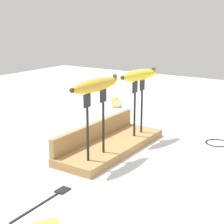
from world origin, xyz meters
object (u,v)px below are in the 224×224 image
object	(u,v)px
banana_raised_left	(95,85)
banana_raised_right	(139,75)
wire_coil	(217,142)
fork_fallen_near	(49,198)
fork_stand_right	(138,102)
fork_stand_left	(96,118)
banana_chunk_near	(116,102)

from	to	relation	value
banana_raised_left	banana_raised_right	distance (m)	0.24
banana_raised_right	wire_coil	size ratio (longest dim) A/B	2.05
banana_raised_right	fork_fallen_near	bearing A→B (deg)	-176.36
banana_raised_left	fork_fallen_near	xyz separation A→B (m)	(-0.23, -0.03, -0.23)
banana_raised_left	wire_coil	size ratio (longest dim) A/B	2.45
fork_fallen_near	wire_coil	size ratio (longest dim) A/B	2.36
wire_coil	banana_raised_left	bearing A→B (deg)	147.50
banana_raised_left	fork_fallen_near	world-z (taller)	banana_raised_left
wire_coil	banana_raised_right	bearing A→B (deg)	118.46
fork_stand_right	banana_raised_left	xyz separation A→B (m)	(-0.24, 0.00, 0.10)
banana_raised_left	fork_fallen_near	size ratio (longest dim) A/B	1.04
fork_stand_left	banana_raised_right	size ratio (longest dim) A/B	1.15
wire_coil	banana_chunk_near	bearing A→B (deg)	67.03
fork_stand_right	fork_fallen_near	distance (m)	0.49
fork_stand_left	banana_chunk_near	distance (m)	0.70
fork_fallen_near	wire_coil	distance (m)	0.63
fork_stand_right	banana_raised_left	world-z (taller)	banana_raised_left
fork_fallen_near	banana_chunk_near	world-z (taller)	banana_chunk_near
fork_stand_left	banana_raised_left	bearing A→B (deg)	176.79
fork_stand_right	wire_coil	bearing A→B (deg)	-61.55
fork_fallen_near	banana_chunk_near	distance (m)	0.90
fork_stand_left	fork_fallen_near	world-z (taller)	fork_stand_left
banana_raised_left	wire_coil	world-z (taller)	banana_raised_left
wire_coil	fork_fallen_near	bearing A→B (deg)	161.02
banana_raised_right	fork_stand_left	bearing A→B (deg)	-180.00
fork_fallen_near	wire_coil	world-z (taller)	fork_fallen_near
fork_stand_left	banana_raised_left	distance (m)	0.09
fork_stand_left	fork_fallen_near	size ratio (longest dim) A/B	1.00
fork_fallen_near	fork_stand_left	bearing A→B (deg)	7.46
fork_stand_left	fork_fallen_near	xyz separation A→B (m)	(-0.23, -0.03, -0.13)
fork_stand_right	fork_fallen_near	xyz separation A→B (m)	(-0.47, -0.03, -0.13)
banana_chunk_near	fork_fallen_near	bearing A→B (deg)	-156.93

